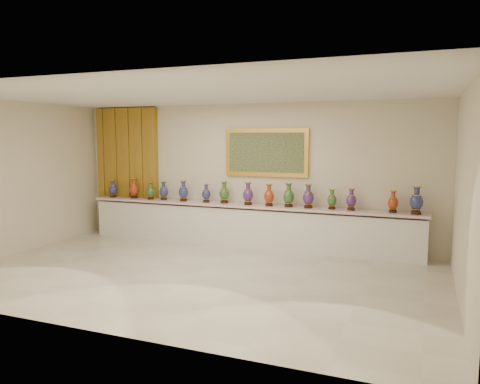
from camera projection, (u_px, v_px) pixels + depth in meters
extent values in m
plane|color=beige|center=(196.00, 275.00, 7.82)|extent=(8.00, 8.00, 0.00)
plane|color=beige|center=(249.00, 175.00, 9.95)|extent=(8.00, 0.00, 8.00)
plane|color=beige|center=(12.00, 178.00, 9.12)|extent=(0.00, 5.00, 5.00)
plane|color=beige|center=(465.00, 197.00, 6.17)|extent=(0.00, 5.00, 5.00)
plane|color=white|center=(194.00, 93.00, 7.48)|extent=(8.00, 8.00, 0.00)
cube|color=#B37226|center=(128.00, 171.00, 11.01)|extent=(1.64, 0.14, 2.95)
cube|color=gold|center=(266.00, 152.00, 9.71)|extent=(1.80, 0.06, 1.00)
cube|color=#1D351A|center=(266.00, 153.00, 9.68)|extent=(1.62, 0.02, 0.82)
cube|color=white|center=(245.00, 227.00, 9.87)|extent=(7.20, 0.42, 0.81)
cube|color=silver|center=(244.00, 206.00, 9.79)|extent=(7.28, 0.48, 0.05)
cylinder|color=black|center=(113.00, 196.00, 10.99)|extent=(0.14, 0.14, 0.04)
cone|color=gold|center=(113.00, 194.00, 10.98)|extent=(0.13, 0.13, 0.03)
ellipsoid|color=#0B0F41|center=(113.00, 190.00, 10.97)|extent=(0.23, 0.23, 0.24)
cylinder|color=gold|center=(113.00, 185.00, 10.96)|extent=(0.13, 0.13, 0.01)
cylinder|color=#0B0F41|center=(113.00, 183.00, 10.95)|extent=(0.08, 0.08, 0.09)
cone|color=#0B0F41|center=(113.00, 181.00, 10.95)|extent=(0.13, 0.13, 0.03)
cylinder|color=gold|center=(113.00, 180.00, 10.94)|extent=(0.13, 0.13, 0.01)
cylinder|color=black|center=(134.00, 197.00, 10.79)|extent=(0.16, 0.16, 0.05)
cone|color=gold|center=(134.00, 195.00, 10.79)|extent=(0.14, 0.14, 0.03)
ellipsoid|color=#890607|center=(134.00, 189.00, 10.77)|extent=(0.28, 0.28, 0.27)
cylinder|color=gold|center=(134.00, 185.00, 10.76)|extent=(0.15, 0.15, 0.01)
cylinder|color=#890607|center=(134.00, 182.00, 10.75)|extent=(0.09, 0.09, 0.10)
cone|color=#890607|center=(134.00, 179.00, 10.75)|extent=(0.15, 0.15, 0.04)
cylinder|color=gold|center=(134.00, 178.00, 10.74)|extent=(0.15, 0.15, 0.01)
cylinder|color=black|center=(151.00, 199.00, 10.59)|extent=(0.14, 0.14, 0.04)
cone|color=gold|center=(151.00, 197.00, 10.59)|extent=(0.12, 0.12, 0.03)
ellipsoid|color=black|center=(151.00, 192.00, 10.58)|extent=(0.23, 0.23, 0.23)
cylinder|color=gold|center=(150.00, 188.00, 10.56)|extent=(0.12, 0.12, 0.01)
cylinder|color=black|center=(150.00, 185.00, 10.56)|extent=(0.07, 0.07, 0.08)
cone|color=black|center=(150.00, 183.00, 10.55)|extent=(0.12, 0.12, 0.03)
cylinder|color=gold|center=(150.00, 182.00, 10.55)|extent=(0.13, 0.13, 0.01)
cylinder|color=black|center=(164.00, 199.00, 10.52)|extent=(0.15, 0.15, 0.04)
cone|color=gold|center=(164.00, 197.00, 10.51)|extent=(0.13, 0.13, 0.03)
ellipsoid|color=#0B0F41|center=(164.00, 192.00, 10.50)|extent=(0.20, 0.20, 0.24)
cylinder|color=gold|center=(164.00, 187.00, 10.49)|extent=(0.13, 0.13, 0.01)
cylinder|color=#0B0F41|center=(164.00, 185.00, 10.48)|extent=(0.08, 0.08, 0.09)
cone|color=#0B0F41|center=(164.00, 182.00, 10.47)|extent=(0.13, 0.13, 0.03)
cylinder|color=gold|center=(164.00, 182.00, 10.47)|extent=(0.14, 0.14, 0.01)
cylinder|color=black|center=(184.00, 200.00, 10.30)|extent=(0.16, 0.16, 0.04)
cone|color=gold|center=(184.00, 198.00, 10.30)|extent=(0.14, 0.14, 0.03)
ellipsoid|color=#0B0F41|center=(183.00, 192.00, 10.28)|extent=(0.26, 0.26, 0.26)
cylinder|color=gold|center=(183.00, 187.00, 10.27)|extent=(0.14, 0.14, 0.01)
cylinder|color=#0B0F41|center=(183.00, 185.00, 10.27)|extent=(0.08, 0.08, 0.09)
cone|color=#0B0F41|center=(183.00, 182.00, 10.26)|extent=(0.14, 0.14, 0.03)
cylinder|color=gold|center=(183.00, 181.00, 10.26)|extent=(0.15, 0.15, 0.01)
cylinder|color=black|center=(206.00, 201.00, 10.11)|extent=(0.14, 0.14, 0.04)
cone|color=gold|center=(206.00, 199.00, 10.11)|extent=(0.12, 0.12, 0.03)
ellipsoid|color=#0B0F41|center=(206.00, 194.00, 10.09)|extent=(0.20, 0.20, 0.23)
cylinder|color=gold|center=(206.00, 190.00, 10.08)|extent=(0.13, 0.13, 0.01)
cylinder|color=#0B0F41|center=(206.00, 187.00, 10.08)|extent=(0.07, 0.07, 0.08)
cone|color=#0B0F41|center=(206.00, 185.00, 10.07)|extent=(0.13, 0.13, 0.03)
cylinder|color=gold|center=(206.00, 184.00, 10.07)|extent=(0.13, 0.13, 0.01)
cylinder|color=black|center=(224.00, 202.00, 9.99)|extent=(0.16, 0.16, 0.05)
cone|color=gold|center=(224.00, 200.00, 9.98)|extent=(0.14, 0.14, 0.03)
ellipsoid|color=black|center=(224.00, 194.00, 9.97)|extent=(0.23, 0.23, 0.27)
cylinder|color=gold|center=(224.00, 188.00, 9.95)|extent=(0.15, 0.15, 0.01)
cylinder|color=black|center=(224.00, 186.00, 9.95)|extent=(0.09, 0.09, 0.10)
cone|color=black|center=(224.00, 183.00, 9.94)|extent=(0.15, 0.15, 0.04)
cylinder|color=gold|center=(224.00, 182.00, 9.94)|extent=(0.15, 0.15, 0.01)
cylinder|color=black|center=(248.00, 204.00, 9.72)|extent=(0.17, 0.17, 0.05)
cone|color=gold|center=(248.00, 201.00, 9.71)|extent=(0.15, 0.15, 0.03)
ellipsoid|color=#2A0F50|center=(248.00, 195.00, 9.70)|extent=(0.24, 0.24, 0.27)
cylinder|color=gold|center=(248.00, 190.00, 9.69)|extent=(0.15, 0.15, 0.01)
cylinder|color=#2A0F50|center=(248.00, 187.00, 9.68)|extent=(0.09, 0.09, 0.10)
cone|color=#2A0F50|center=(248.00, 183.00, 9.67)|extent=(0.15, 0.15, 0.04)
cylinder|color=gold|center=(248.00, 183.00, 9.67)|extent=(0.15, 0.15, 0.01)
cylinder|color=black|center=(269.00, 205.00, 9.56)|extent=(0.16, 0.16, 0.04)
cone|color=gold|center=(269.00, 202.00, 9.55)|extent=(0.14, 0.14, 0.03)
ellipsoid|color=#890607|center=(269.00, 196.00, 9.54)|extent=(0.24, 0.24, 0.26)
cylinder|color=gold|center=(269.00, 191.00, 9.52)|extent=(0.14, 0.14, 0.01)
cylinder|color=#890607|center=(269.00, 188.00, 9.52)|extent=(0.08, 0.08, 0.09)
cone|color=#890607|center=(269.00, 185.00, 9.51)|extent=(0.14, 0.14, 0.03)
cylinder|color=gold|center=(269.00, 184.00, 9.51)|extent=(0.15, 0.15, 0.01)
cylinder|color=black|center=(289.00, 206.00, 9.42)|extent=(0.17, 0.17, 0.05)
cone|color=gold|center=(289.00, 203.00, 9.42)|extent=(0.15, 0.15, 0.03)
ellipsoid|color=black|center=(289.00, 197.00, 9.40)|extent=(0.29, 0.29, 0.28)
cylinder|color=gold|center=(289.00, 191.00, 9.39)|extent=(0.15, 0.15, 0.01)
cylinder|color=black|center=(289.00, 188.00, 9.38)|extent=(0.09, 0.09, 0.10)
cone|color=black|center=(289.00, 184.00, 9.37)|extent=(0.15, 0.15, 0.04)
cylinder|color=gold|center=(289.00, 183.00, 9.37)|extent=(0.16, 0.16, 0.01)
cylinder|color=black|center=(308.00, 207.00, 9.28)|extent=(0.17, 0.17, 0.05)
cone|color=gold|center=(308.00, 204.00, 9.27)|extent=(0.15, 0.15, 0.03)
ellipsoid|color=#2A0F50|center=(308.00, 198.00, 9.26)|extent=(0.28, 0.28, 0.28)
cylinder|color=gold|center=(308.00, 192.00, 9.24)|extent=(0.15, 0.15, 0.01)
cylinder|color=#2A0F50|center=(309.00, 189.00, 9.24)|extent=(0.09, 0.09, 0.10)
cone|color=#2A0F50|center=(309.00, 185.00, 9.23)|extent=(0.15, 0.15, 0.04)
cylinder|color=gold|center=(309.00, 184.00, 9.23)|extent=(0.16, 0.16, 0.01)
cylinder|color=black|center=(332.00, 208.00, 9.13)|extent=(0.14, 0.14, 0.04)
cone|color=gold|center=(332.00, 206.00, 9.13)|extent=(0.12, 0.12, 0.03)
ellipsoid|color=black|center=(332.00, 200.00, 9.11)|extent=(0.20, 0.20, 0.23)
cylinder|color=gold|center=(332.00, 196.00, 9.10)|extent=(0.12, 0.12, 0.01)
cylinder|color=black|center=(332.00, 193.00, 9.10)|extent=(0.07, 0.07, 0.08)
cone|color=black|center=(332.00, 190.00, 9.09)|extent=(0.12, 0.12, 0.03)
cylinder|color=gold|center=(332.00, 189.00, 9.09)|extent=(0.13, 0.13, 0.01)
cylinder|color=black|center=(351.00, 209.00, 8.98)|extent=(0.15, 0.15, 0.04)
cone|color=gold|center=(351.00, 207.00, 8.98)|extent=(0.13, 0.13, 0.03)
ellipsoid|color=#2A0F50|center=(351.00, 201.00, 8.96)|extent=(0.25, 0.25, 0.25)
cylinder|color=gold|center=(351.00, 195.00, 8.95)|extent=(0.13, 0.13, 0.01)
cylinder|color=#2A0F50|center=(352.00, 193.00, 8.94)|extent=(0.08, 0.08, 0.09)
cone|color=#2A0F50|center=(352.00, 189.00, 8.94)|extent=(0.13, 0.13, 0.03)
cylinder|color=gold|center=(352.00, 189.00, 8.94)|extent=(0.14, 0.14, 0.01)
cylinder|color=black|center=(393.00, 211.00, 8.72)|extent=(0.15, 0.15, 0.04)
cone|color=gold|center=(393.00, 209.00, 8.71)|extent=(0.13, 0.13, 0.03)
ellipsoid|color=#890607|center=(393.00, 203.00, 8.70)|extent=(0.24, 0.24, 0.24)
cylinder|color=gold|center=(393.00, 198.00, 8.69)|extent=(0.13, 0.13, 0.01)
cylinder|color=#890607|center=(393.00, 195.00, 8.68)|extent=(0.08, 0.08, 0.09)
cone|color=#890607|center=(393.00, 192.00, 8.67)|extent=(0.13, 0.13, 0.03)
cylinder|color=gold|center=(394.00, 191.00, 8.67)|extent=(0.13, 0.13, 0.01)
cylinder|color=black|center=(416.00, 213.00, 8.51)|extent=(0.18, 0.18, 0.05)
cone|color=gold|center=(416.00, 210.00, 8.51)|extent=(0.16, 0.16, 0.03)
ellipsoid|color=#0B0F41|center=(416.00, 202.00, 8.49)|extent=(0.28, 0.28, 0.30)
cylinder|color=gold|center=(417.00, 195.00, 8.47)|extent=(0.16, 0.16, 0.01)
cylinder|color=#0B0F41|center=(417.00, 192.00, 8.47)|extent=(0.10, 0.10, 0.11)
cone|color=#0B0F41|center=(417.00, 188.00, 8.46)|extent=(0.16, 0.16, 0.04)
cylinder|color=gold|center=(417.00, 186.00, 8.46)|extent=(0.17, 0.17, 0.01)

